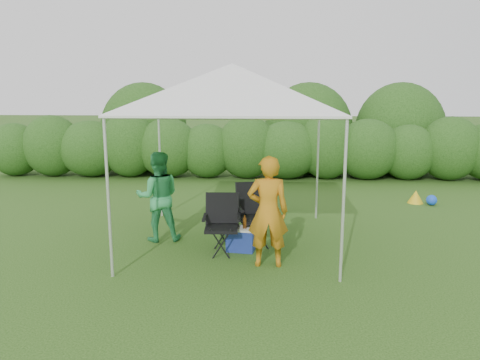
# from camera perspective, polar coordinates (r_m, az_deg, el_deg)

# --- Properties ---
(ground) EXTENTS (70.00, 70.00, 0.00)m
(ground) POSITION_cam_1_polar(r_m,az_deg,el_deg) (7.21, -1.16, -8.83)
(ground) COLOR #355C1D
(hedge) EXTENTS (14.77, 1.53, 1.80)m
(hedge) POSITION_cam_1_polar(r_m,az_deg,el_deg) (12.86, 1.29, 3.86)
(hedge) COLOR #2B571B
(hedge) RESTS_ON ground
(canopy) EXTENTS (3.10, 3.10, 2.83)m
(canopy) POSITION_cam_1_polar(r_m,az_deg,el_deg) (7.27, -0.94, 11.15)
(canopy) COLOR silver
(canopy) RESTS_ON ground
(chair_right) EXTENTS (0.71, 0.67, 0.98)m
(chair_right) POSITION_cam_1_polar(r_m,az_deg,el_deg) (7.47, 1.84, -3.65)
(chair_right) COLOR black
(chair_right) RESTS_ON ground
(chair_left) EXTENTS (0.57, 0.52, 0.90)m
(chair_left) POSITION_cam_1_polar(r_m,az_deg,el_deg) (7.10, -2.23, -4.85)
(chair_left) COLOR black
(chair_left) RESTS_ON ground
(man) EXTENTS (0.58, 0.39, 1.57)m
(man) POSITION_cam_1_polar(r_m,az_deg,el_deg) (6.49, 3.42, -3.87)
(man) COLOR #C07615
(man) RESTS_ON ground
(woman) EXTENTS (0.81, 0.69, 1.46)m
(woman) POSITION_cam_1_polar(r_m,az_deg,el_deg) (7.70, -9.94, -2.00)
(woman) COLOR #339D58
(woman) RESTS_ON ground
(cooler) EXTENTS (0.48, 0.38, 0.36)m
(cooler) POSITION_cam_1_polar(r_m,az_deg,el_deg) (7.25, 0.11, -7.17)
(cooler) COLOR navy
(cooler) RESTS_ON ground
(bottle) EXTENTS (0.05, 0.05, 0.21)m
(bottle) POSITION_cam_1_polar(r_m,az_deg,el_deg) (7.12, 0.57, -5.12)
(bottle) COLOR #592D0C
(bottle) RESTS_ON cooler
(lawn_toy) EXTENTS (0.56, 0.46, 0.28)m
(lawn_toy) POSITION_cam_1_polar(r_m,az_deg,el_deg) (10.83, 21.07, -2.02)
(lawn_toy) COLOR gold
(lawn_toy) RESTS_ON ground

